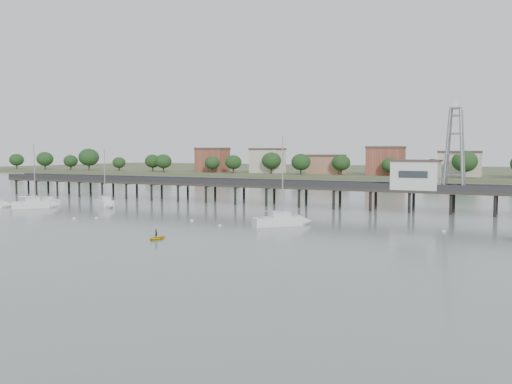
% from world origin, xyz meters
% --- Properties ---
extents(ground_plane, '(500.00, 500.00, 0.00)m').
position_xyz_m(ground_plane, '(0.00, 0.00, 0.00)').
color(ground_plane, slate).
rests_on(ground_plane, ground).
extents(pier, '(150.00, 5.00, 5.50)m').
position_xyz_m(pier, '(0.00, 60.00, 3.79)').
color(pier, '#2D2823').
rests_on(pier, ground).
extents(pier_building, '(8.40, 5.40, 5.30)m').
position_xyz_m(pier_building, '(25.00, 60.00, 6.67)').
color(pier_building, silver).
rests_on(pier_building, ground).
extents(lattice_tower, '(3.20, 3.20, 15.50)m').
position_xyz_m(lattice_tower, '(31.50, 60.00, 11.10)').
color(lattice_tower, slate).
rests_on(lattice_tower, ground).
extents(sailboat_c, '(7.40, 7.79, 13.75)m').
position_xyz_m(sailboat_c, '(11.88, 33.13, 0.64)').
color(sailboat_c, silver).
rests_on(sailboat_c, ground).
extents(sailboat_b, '(7.18, 5.32, 11.84)m').
position_xyz_m(sailboat_b, '(-30.35, 42.45, 0.65)').
color(sailboat_b, silver).
rests_on(sailboat_b, ground).
extents(sailboat_f, '(7.03, 7.15, 12.88)m').
position_xyz_m(sailboat_f, '(-40.97, 35.83, 0.64)').
color(sailboat_f, silver).
rests_on(sailboat_f, ground).
extents(white_tender, '(4.26, 2.17, 1.59)m').
position_xyz_m(white_tender, '(-45.40, 42.79, 0.49)').
color(white_tender, silver).
rests_on(white_tender, ground).
extents(yellow_dinghy, '(1.98, 0.63, 2.75)m').
position_xyz_m(yellow_dinghy, '(2.59, 13.62, 0.00)').
color(yellow_dinghy, yellow).
rests_on(yellow_dinghy, ground).
extents(dinghy_occupant, '(0.57, 1.13, 0.26)m').
position_xyz_m(dinghy_occupant, '(2.59, 13.62, 0.00)').
color(dinghy_occupant, black).
rests_on(dinghy_occupant, ground).
extents(mooring_buoys, '(87.69, 12.88, 0.39)m').
position_xyz_m(mooring_buoys, '(-0.60, 29.92, 0.08)').
color(mooring_buoys, beige).
rests_on(mooring_buoys, ground).
extents(far_shore, '(500.00, 170.00, 10.40)m').
position_xyz_m(far_shore, '(0.36, 239.58, 0.95)').
color(far_shore, '#475133').
rests_on(far_shore, ground).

